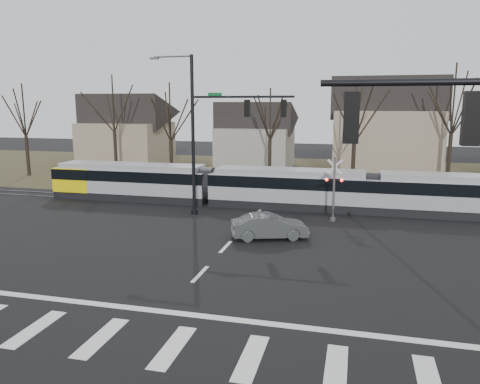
# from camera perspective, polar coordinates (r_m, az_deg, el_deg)

# --- Properties ---
(ground) EXTENTS (140.00, 140.00, 0.00)m
(ground) POSITION_cam_1_polar(r_m,az_deg,el_deg) (18.65, -6.92, -12.02)
(ground) COLOR black
(grass_verge) EXTENTS (140.00, 28.00, 0.01)m
(grass_verge) POSITION_cam_1_polar(r_m,az_deg,el_deg) (48.95, 6.59, 2.22)
(grass_verge) COLOR #38331E
(grass_verge) RESTS_ON ground
(crosswalk) EXTENTS (27.00, 2.60, 0.01)m
(crosswalk) POSITION_cam_1_polar(r_m,az_deg,el_deg) (15.35, -12.52, -17.45)
(crosswalk) COLOR silver
(crosswalk) RESTS_ON ground
(stop_line) EXTENTS (28.00, 0.35, 0.01)m
(stop_line) POSITION_cam_1_polar(r_m,az_deg,el_deg) (17.12, -9.14, -14.21)
(stop_line) COLOR silver
(stop_line) RESTS_ON ground
(lane_dashes) EXTENTS (0.18, 30.00, 0.01)m
(lane_dashes) POSITION_cam_1_polar(r_m,az_deg,el_deg) (33.41, 2.93, -1.70)
(lane_dashes) COLOR silver
(lane_dashes) RESTS_ON ground
(rail_pair) EXTENTS (90.00, 1.52, 0.06)m
(rail_pair) POSITION_cam_1_polar(r_m,az_deg,el_deg) (33.21, 2.87, -1.73)
(rail_pair) COLOR #59595E
(rail_pair) RESTS_ON ground
(tram) EXTENTS (35.69, 2.65, 2.71)m
(tram) POSITION_cam_1_polar(r_m,az_deg,el_deg) (32.85, 5.75, 0.66)
(tram) COLOR gray
(tram) RESTS_ON ground
(sedan) EXTENTS (4.02, 5.02, 1.36)m
(sedan) POSITION_cam_1_polar(r_m,az_deg,el_deg) (25.31, 3.61, -4.19)
(sedan) COLOR #44484B
(sedan) RESTS_ON ground
(signal_pole_far) EXTENTS (9.28, 0.44, 10.20)m
(signal_pole_far) POSITION_cam_1_polar(r_m,az_deg,el_deg) (29.85, -2.87, 7.86)
(signal_pole_far) COLOR black
(signal_pole_far) RESTS_ON ground
(rail_crossing_signal) EXTENTS (1.08, 0.36, 4.00)m
(rail_crossing_signal) POSITION_cam_1_polar(r_m,az_deg,el_deg) (29.32, 11.36, 0.10)
(rail_crossing_signal) COLOR #59595B
(rail_crossing_signal) RESTS_ON ground
(tree_row) EXTENTS (59.20, 7.20, 10.00)m
(tree_row) POSITION_cam_1_polar(r_m,az_deg,el_deg) (42.29, 8.36, 7.65)
(tree_row) COLOR black
(tree_row) RESTS_ON ground
(house_a) EXTENTS (9.72, 8.64, 8.60)m
(house_a) POSITION_cam_1_polar(r_m,az_deg,el_deg) (56.57, -13.71, 7.67)
(house_a) COLOR gray
(house_a) RESTS_ON ground
(house_b) EXTENTS (8.64, 7.56, 7.65)m
(house_b) POSITION_cam_1_polar(r_m,az_deg,el_deg) (53.32, 1.89, 7.26)
(house_b) COLOR gray
(house_b) RESTS_ON ground
(house_c) EXTENTS (10.80, 8.64, 10.10)m
(house_c) POSITION_cam_1_polar(r_m,az_deg,el_deg) (49.12, 17.45, 7.96)
(house_c) COLOR gray
(house_c) RESTS_ON ground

